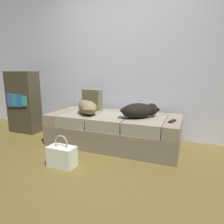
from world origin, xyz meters
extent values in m
plane|color=brown|center=(0.00, 0.00, 0.00)|extent=(10.00, 10.00, 0.00)
cube|color=silver|center=(0.00, 1.59, 1.40)|extent=(6.40, 0.10, 2.80)
cube|color=#796C5A|center=(0.00, 0.98, 0.15)|extent=(1.94, 0.85, 0.30)
cube|color=gray|center=(-0.87, 0.98, 0.38)|extent=(0.20, 0.85, 0.16)
cube|color=gray|center=(0.87, 0.98, 0.38)|extent=(0.20, 0.85, 0.16)
cube|color=gray|center=(0.00, 1.30, 0.38)|extent=(1.54, 0.20, 0.16)
cube|color=gray|center=(-0.51, 0.88, 0.38)|extent=(0.50, 0.64, 0.16)
cube|color=gray|center=(0.00, 0.88, 0.38)|extent=(0.50, 0.64, 0.16)
cube|color=gray|center=(0.51, 0.88, 0.38)|extent=(0.50, 0.64, 0.16)
ellipsoid|color=olive|center=(-0.36, 0.86, 0.57)|extent=(0.50, 0.50, 0.21)
sphere|color=olive|center=(-0.52, 1.01, 0.57)|extent=(0.17, 0.17, 0.17)
ellipsoid|color=#4B402B|center=(-0.57, 1.06, 0.56)|extent=(0.11, 0.11, 0.06)
cone|color=#4B402B|center=(-0.55, 0.98, 0.63)|extent=(0.04, 0.04, 0.05)
cone|color=#4B402B|center=(-0.48, 1.04, 0.63)|extent=(0.04, 0.04, 0.05)
ellipsoid|color=olive|center=(-0.26, 0.68, 0.58)|extent=(0.18, 0.09, 0.05)
ellipsoid|color=black|center=(0.39, 0.90, 0.57)|extent=(0.51, 0.48, 0.21)
sphere|color=black|center=(0.56, 1.03, 0.57)|extent=(0.17, 0.17, 0.17)
ellipsoid|color=black|center=(0.62, 1.08, 0.56)|extent=(0.12, 0.11, 0.06)
cone|color=black|center=(0.53, 1.07, 0.64)|extent=(0.04, 0.04, 0.05)
cone|color=black|center=(0.59, 1.00, 0.64)|extent=(0.04, 0.04, 0.05)
ellipsoid|color=black|center=(0.20, 0.81, 0.58)|extent=(0.08, 0.18, 0.05)
cube|color=black|center=(0.86, 0.85, 0.47)|extent=(0.09, 0.16, 0.02)
cube|color=brown|center=(-0.47, 1.20, 0.63)|extent=(0.35, 0.17, 0.34)
cube|color=silver|center=(-0.29, 0.09, 0.12)|extent=(0.32, 0.18, 0.24)
torus|color=#9CA093|center=(-0.29, 0.09, 0.29)|extent=(0.18, 0.02, 0.18)
cube|color=#3F3927|center=(-1.75, 0.98, 0.55)|extent=(0.56, 0.28, 1.10)
cube|color=#375AB9|center=(-1.92, 0.83, 0.60)|extent=(0.09, 0.02, 0.23)
cube|color=teal|center=(-1.81, 0.83, 0.60)|extent=(0.09, 0.02, 0.22)
cube|color=blue|center=(-1.70, 0.83, 0.60)|extent=(0.09, 0.02, 0.21)
cube|color=teal|center=(-1.59, 0.83, 0.60)|extent=(0.09, 0.02, 0.17)
camera|label=1|loc=(1.05, -1.66, 1.09)|focal=31.22mm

